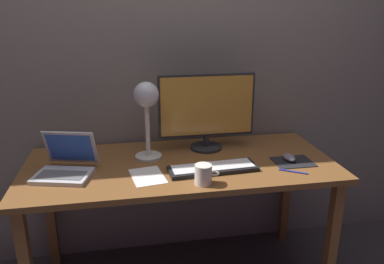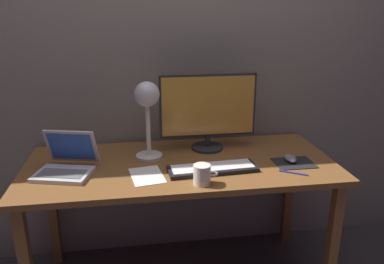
{
  "view_description": "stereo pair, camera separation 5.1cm",
  "coord_description": "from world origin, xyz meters",
  "px_view_note": "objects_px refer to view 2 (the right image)",
  "views": [
    {
      "loc": [
        -0.27,
        -1.81,
        1.52
      ],
      "look_at": [
        0.05,
        -0.05,
        0.92
      ],
      "focal_mm": 35.52,
      "sensor_mm": 36.0,
      "label": 1
    },
    {
      "loc": [
        -0.22,
        -1.82,
        1.52
      ],
      "look_at": [
        0.05,
        -0.05,
        0.92
      ],
      "focal_mm": 35.52,
      "sensor_mm": 36.0,
      "label": 2
    }
  ],
  "objects_px": {
    "monitor": "(208,109)",
    "laptop": "(67,161)",
    "desk_lamp": "(147,104)",
    "pen": "(293,173)",
    "keyboard_main": "(212,168)",
    "coffee_mug": "(202,175)",
    "mouse": "(290,158)"
  },
  "relations": [
    {
      "from": "mouse",
      "to": "keyboard_main",
      "type": "bearing_deg",
      "value": -173.69
    },
    {
      "from": "coffee_mug",
      "to": "keyboard_main",
      "type": "bearing_deg",
      "value": 61.07
    },
    {
      "from": "desk_lamp",
      "to": "coffee_mug",
      "type": "bearing_deg",
      "value": -57.89
    },
    {
      "from": "monitor",
      "to": "desk_lamp",
      "type": "height_order",
      "value": "monitor"
    },
    {
      "from": "laptop",
      "to": "mouse",
      "type": "bearing_deg",
      "value": -2.72
    },
    {
      "from": "coffee_mug",
      "to": "monitor",
      "type": "bearing_deg",
      "value": 76.28
    },
    {
      "from": "keyboard_main",
      "to": "desk_lamp",
      "type": "bearing_deg",
      "value": 143.56
    },
    {
      "from": "monitor",
      "to": "pen",
      "type": "distance_m",
      "value": 0.58
    },
    {
      "from": "coffee_mug",
      "to": "mouse",
      "type": "bearing_deg",
      "value": 20.24
    },
    {
      "from": "monitor",
      "to": "mouse",
      "type": "xyz_separation_m",
      "value": [
        0.39,
        -0.26,
        -0.22
      ]
    },
    {
      "from": "monitor",
      "to": "desk_lamp",
      "type": "relative_size",
      "value": 1.3
    },
    {
      "from": "desk_lamp",
      "to": "mouse",
      "type": "bearing_deg",
      "value": -13.65
    },
    {
      "from": "coffee_mug",
      "to": "pen",
      "type": "height_order",
      "value": "coffee_mug"
    },
    {
      "from": "laptop",
      "to": "pen",
      "type": "height_order",
      "value": "laptop"
    },
    {
      "from": "monitor",
      "to": "laptop",
      "type": "height_order",
      "value": "monitor"
    },
    {
      "from": "laptop",
      "to": "coffee_mug",
      "type": "height_order",
      "value": "laptop"
    },
    {
      "from": "desk_lamp",
      "to": "pen",
      "type": "height_order",
      "value": "desk_lamp"
    },
    {
      "from": "monitor",
      "to": "laptop",
      "type": "distance_m",
      "value": 0.79
    },
    {
      "from": "keyboard_main",
      "to": "pen",
      "type": "bearing_deg",
      "value": -13.55
    },
    {
      "from": "monitor",
      "to": "pen",
      "type": "xyz_separation_m",
      "value": [
        0.35,
        -0.4,
        -0.23
      ]
    },
    {
      "from": "mouse",
      "to": "coffee_mug",
      "type": "relative_size",
      "value": 0.84
    },
    {
      "from": "desk_lamp",
      "to": "coffee_mug",
      "type": "xyz_separation_m",
      "value": [
        0.23,
        -0.36,
        -0.25
      ]
    },
    {
      "from": "mouse",
      "to": "coffee_mug",
      "type": "bearing_deg",
      "value": -159.76
    },
    {
      "from": "keyboard_main",
      "to": "desk_lamp",
      "type": "distance_m",
      "value": 0.47
    },
    {
      "from": "monitor",
      "to": "mouse",
      "type": "bearing_deg",
      "value": -33.41
    },
    {
      "from": "keyboard_main",
      "to": "laptop",
      "type": "height_order",
      "value": "laptop"
    },
    {
      "from": "monitor",
      "to": "desk_lamp",
      "type": "xyz_separation_m",
      "value": [
        -0.33,
        -0.08,
        0.06
      ]
    },
    {
      "from": "coffee_mug",
      "to": "pen",
      "type": "xyz_separation_m",
      "value": [
        0.46,
        0.04,
        -0.04
      ]
    },
    {
      "from": "pen",
      "to": "monitor",
      "type": "bearing_deg",
      "value": 131.5
    },
    {
      "from": "pen",
      "to": "desk_lamp",
      "type": "bearing_deg",
      "value": 155.29
    },
    {
      "from": "mouse",
      "to": "coffee_mug",
      "type": "height_order",
      "value": "coffee_mug"
    },
    {
      "from": "monitor",
      "to": "laptop",
      "type": "bearing_deg",
      "value": -164.51
    }
  ]
}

